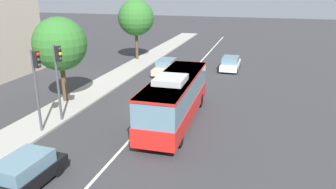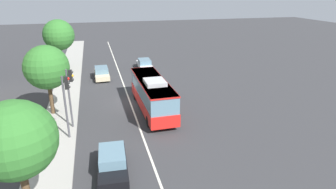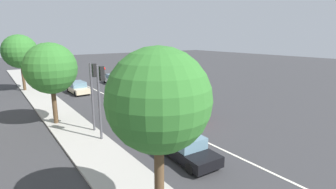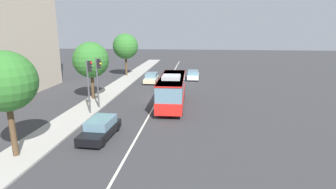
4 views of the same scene
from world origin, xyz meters
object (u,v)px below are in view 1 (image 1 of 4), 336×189
sedan_white (231,63)px  street_tree_kerbside_left (60,44)px  traffic_light_mid_block (37,78)px  street_tree_kerbside_centre (136,18)px  transit_bus (175,97)px  sedan_black (21,175)px  sedan_beige (166,67)px  traffic_light_near_corner (58,70)px

sedan_white → street_tree_kerbside_left: (-14.28, 11.34, 3.87)m
traffic_light_mid_block → street_tree_kerbside_centre: size_ratio=0.71×
transit_bus → traffic_light_mid_block: 8.55m
sedan_black → sedan_beige: size_ratio=1.01×
sedan_beige → street_tree_kerbside_left: street_tree_kerbside_left is taller
transit_bus → street_tree_kerbside_left: bearing=80.1°
sedan_beige → sedan_black: bearing=-1.7°
traffic_light_near_corner → street_tree_kerbside_left: size_ratio=0.79×
sedan_beige → street_tree_kerbside_left: 12.57m
sedan_beige → traffic_light_near_corner: bearing=-12.5°
sedan_white → traffic_light_mid_block: (-19.64, 9.42, 2.84)m
transit_bus → traffic_light_mid_block: traffic_light_mid_block is taller
transit_bus → sedan_white: bearing=-8.4°
sedan_black → street_tree_kerbside_left: bearing=-153.2°
traffic_light_mid_block → street_tree_kerbside_centre: bearing=98.1°
sedan_white → street_tree_kerbside_centre: size_ratio=0.62×
traffic_light_mid_block → street_tree_kerbside_centre: (21.56, 2.26, 1.58)m
traffic_light_mid_block → traffic_light_near_corner: bearing=86.8°
sedan_white → traffic_light_mid_block: 21.96m
street_tree_kerbside_left → street_tree_kerbside_centre: bearing=1.2°
sedan_white → traffic_light_near_corner: 20.22m
transit_bus → sedan_beige: transit_bus is taller
transit_bus → street_tree_kerbside_centre: street_tree_kerbside_centre is taller
transit_bus → sedan_white: transit_bus is taller
transit_bus → traffic_light_near_corner: (-2.02, 7.22, 1.75)m
street_tree_kerbside_centre → sedan_black: bearing=-169.3°
transit_bus → street_tree_kerbside_centre: (17.66, 9.65, 3.33)m
street_tree_kerbside_centre → traffic_light_near_corner: bearing=-173.0°
sedan_beige → traffic_light_mid_block: 16.76m
sedan_white → traffic_light_mid_block: traffic_light_mid_block is taller
sedan_black → traffic_light_mid_block: size_ratio=0.88×
sedan_white → traffic_light_near_corner: size_ratio=0.87×
traffic_light_mid_block → street_tree_kerbside_left: 5.78m
transit_bus → sedan_white: (15.74, -2.02, -1.09)m
sedan_white → sedan_beige: (-3.41, 6.35, 0.00)m
sedan_white → traffic_light_mid_block: size_ratio=0.87×
sedan_black → traffic_light_near_corner: traffic_light_near_corner is taller
sedan_beige → street_tree_kerbside_centre: 8.73m
transit_bus → sedan_white: size_ratio=2.22×
sedan_black → traffic_light_near_corner: (7.25, 2.67, 2.84)m
sedan_black → sedan_white: size_ratio=1.01×
sedan_beige → sedan_white: bearing=117.1°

